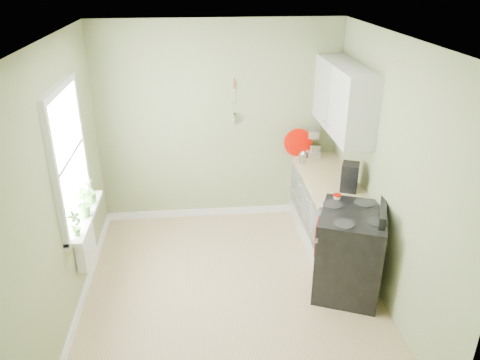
{
  "coord_description": "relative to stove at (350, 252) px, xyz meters",
  "views": [
    {
      "loc": [
        -0.31,
        -4.13,
        3.28
      ],
      "look_at": [
        0.15,
        0.55,
        1.11
      ],
      "focal_mm": 35.0,
      "sensor_mm": 36.0,
      "label": 1
    }
  ],
  "objects": [
    {
      "name": "jar",
      "position": [
        -0.08,
        0.35,
        0.47
      ],
      "size": [
        0.08,
        0.08,
        0.09
      ],
      "color": "beige",
      "rests_on": "countertop"
    },
    {
      "name": "window_sill",
      "position": [
        -2.79,
        0.35,
        0.4
      ],
      "size": [
        0.18,
        1.14,
        0.04
      ],
      "primitive_type": "cube",
      "color": "white",
      "rests_on": "wall_left"
    },
    {
      "name": "wall_back",
      "position": [
        -1.28,
        1.86,
        0.87
      ],
      "size": [
        3.2,
        0.02,
        2.7
      ],
      "primitive_type": "cube",
      "color": "#8D9868",
      "rests_on": "floor"
    },
    {
      "name": "upper_cabinets",
      "position": [
        0.15,
        1.15,
        1.37
      ],
      "size": [
        0.35,
        1.4,
        0.8
      ],
      "primitive_type": "cube",
      "color": "silver",
      "rests_on": "wall_right"
    },
    {
      "name": "ceiling",
      "position": [
        -1.28,
        0.05,
        2.23
      ],
      "size": [
        3.2,
        3.6,
        0.02
      ],
      "primitive_type": "cube",
      "color": "white",
      "rests_on": "wall_back"
    },
    {
      "name": "radiator",
      "position": [
        -2.82,
        0.3,
        0.07
      ],
      "size": [
        0.12,
        0.5,
        0.35
      ],
      "primitive_type": "cube",
      "color": "white",
      "rests_on": "wall_left"
    },
    {
      "name": "countertop",
      "position": [
        0.01,
        1.05,
        0.41
      ],
      "size": [
        0.64,
        1.6,
        0.04
      ],
      "primitive_type": "cube",
      "color": "tan",
      "rests_on": "base_cabinets"
    },
    {
      "name": "window",
      "position": [
        -2.86,
        0.35,
        1.07
      ],
      "size": [
        0.06,
        1.14,
        1.44
      ],
      "color": "white",
      "rests_on": "wall_left"
    },
    {
      "name": "wall_left",
      "position": [
        -2.89,
        0.05,
        0.87
      ],
      "size": [
        0.02,
        3.6,
        2.7
      ],
      "primitive_type": "cube",
      "color": "#8D9868",
      "rests_on": "floor"
    },
    {
      "name": "base_cabinets",
      "position": [
        0.02,
        1.05,
        -0.05
      ],
      "size": [
        0.6,
        1.6,
        0.87
      ],
      "primitive_type": "cube",
      "color": "silver",
      "rests_on": "floor"
    },
    {
      "name": "wall_utensils",
      "position": [
        -1.08,
        1.83,
        1.08
      ],
      "size": [
        0.02,
        0.14,
        0.58
      ],
      "color": "tan",
      "rests_on": "wall_back"
    },
    {
      "name": "plant_b",
      "position": [
        -2.78,
        0.32,
        0.57
      ],
      "size": [
        0.22,
        0.22,
        0.31
      ],
      "primitive_type": "imported",
      "rotation": [
        0.0,
        0.0,
        2.24
      ],
      "color": "#44782F",
      "rests_on": "window_sill"
    },
    {
      "name": "kettle",
      "position": [
        -0.22,
        1.46,
        0.51
      ],
      "size": [
        0.17,
        0.1,
        0.17
      ],
      "color": "silver",
      "rests_on": "countertop"
    },
    {
      "name": "stand_mixer",
      "position": [
        -0.01,
        1.79,
        0.6
      ],
      "size": [
        0.26,
        0.36,
        0.4
      ],
      "color": "#B2B2B7",
      "rests_on": "countertop"
    },
    {
      "name": "stove",
      "position": [
        0.0,
        0.0,
        0.0
      ],
      "size": [
        0.95,
        0.97,
        1.08
      ],
      "color": "black",
      "rests_on": "floor"
    },
    {
      "name": "coffee_maker",
      "position": [
        0.13,
        0.63,
        0.58
      ],
      "size": [
        0.25,
        0.26,
        0.33
      ],
      "color": "black",
      "rests_on": "countertop"
    },
    {
      "name": "plant_a",
      "position": [
        -2.78,
        -0.07,
        0.55
      ],
      "size": [
        0.16,
        0.17,
        0.27
      ],
      "primitive_type": "imported",
      "rotation": [
        0.0,
        0.0,
        0.88
      ],
      "color": "#44782F",
      "rests_on": "window_sill"
    },
    {
      "name": "red_tray",
      "position": [
        -0.23,
        1.74,
        0.62
      ],
      "size": [
        0.38,
        0.06,
        0.38
      ],
      "primitive_type": "cylinder",
      "rotation": [
        1.45,
        0.0,
        -0.0
      ],
      "color": "#B10900",
      "rests_on": "countertop"
    },
    {
      "name": "floor",
      "position": [
        -1.28,
        0.05,
        -0.49
      ],
      "size": [
        3.2,
        3.6,
        0.02
      ],
      "primitive_type": "cube",
      "color": "tan",
      "rests_on": "ground"
    },
    {
      "name": "plant_c",
      "position": [
        -2.78,
        0.63,
        0.55
      ],
      "size": [
        0.17,
        0.17,
        0.28
      ],
      "primitive_type": "imported",
      "rotation": [
        0.0,
        0.0,
        4.64
      ],
      "color": "#44782F",
      "rests_on": "window_sill"
    },
    {
      "name": "wall_right",
      "position": [
        0.33,
        0.05,
        0.87
      ],
      "size": [
        0.02,
        3.6,
        2.7
      ],
      "primitive_type": "cube",
      "color": "#8D9868",
      "rests_on": "floor"
    }
  ]
}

